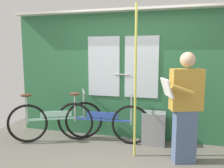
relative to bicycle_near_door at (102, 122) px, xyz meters
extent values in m
cube|color=#2D6B42|center=(0.50, 0.35, 0.78)|extent=(4.55, 0.08, 2.30)
cube|color=silver|center=(-0.05, 0.30, 0.96)|extent=(0.60, 0.02, 1.10)
cube|color=silver|center=(0.65, 0.30, 0.96)|extent=(0.60, 0.02, 1.10)
cylinder|color=#B2B2B7|center=(0.30, 0.28, 0.82)|extent=(0.28, 0.02, 0.02)
cube|color=silver|center=(0.50, 0.25, 1.95)|extent=(4.55, 0.28, 0.04)
torus|color=black|center=(0.52, 0.02, -0.02)|extent=(0.70, 0.08, 0.70)
torus|color=black|center=(-0.51, -0.02, -0.02)|extent=(0.70, 0.08, 0.70)
cube|color=#2D4CB2|center=(0.01, 0.00, 0.04)|extent=(0.98, 0.08, 0.03)
cube|color=#2D4CB2|center=(0.01, 0.00, 0.12)|extent=(0.57, 0.05, 0.10)
cylinder|color=#B7B7BC|center=(-0.51, -0.02, 0.23)|extent=(0.02, 0.02, 0.51)
ellipsoid|color=brown|center=(-0.51, -0.02, 0.48)|extent=(0.20, 0.10, 0.06)
cylinder|color=#B7B7BC|center=(0.52, 0.02, 0.25)|extent=(0.02, 0.02, 0.55)
cylinder|color=#B7B7BC|center=(0.52, 0.02, 0.52)|extent=(0.04, 0.44, 0.02)
torus|color=black|center=(-0.37, 0.07, -0.02)|extent=(0.64, 0.35, 0.70)
torus|color=black|center=(-1.26, -0.36, -0.02)|extent=(0.64, 0.35, 0.70)
cube|color=#9EDBC6|center=(-0.82, -0.14, 0.04)|extent=(0.86, 0.45, 0.03)
cube|color=#9EDBC6|center=(-0.82, -0.14, 0.12)|extent=(0.50, 0.27, 0.10)
cylinder|color=#B7B7BC|center=(-1.26, -0.36, 0.23)|extent=(0.02, 0.02, 0.51)
ellipsoid|color=brown|center=(-1.26, -0.36, 0.48)|extent=(0.22, 0.17, 0.06)
cylinder|color=#B7B7BC|center=(-0.37, 0.07, 0.25)|extent=(0.02, 0.02, 0.55)
cylinder|color=#B7B7BC|center=(-0.37, 0.07, 0.52)|extent=(0.22, 0.41, 0.02)
cube|color=slate|center=(1.38, -0.44, 0.02)|extent=(0.35, 0.27, 0.78)
cube|color=#B78C33|center=(1.38, -0.44, 0.70)|extent=(0.48, 0.33, 0.59)
sphere|color=tan|center=(1.38, -0.44, 1.12)|extent=(0.21, 0.21, 0.21)
cube|color=silver|center=(1.12, -0.52, 0.73)|extent=(0.21, 0.36, 0.26)
cylinder|color=#B78C33|center=(1.31, -0.67, 0.73)|extent=(0.31, 0.16, 0.17)
cylinder|color=#B78C33|center=(1.19, -0.29, 0.73)|extent=(0.31, 0.16, 0.17)
cube|color=gray|center=(0.90, 0.13, -0.09)|extent=(0.40, 0.28, 0.57)
cylinder|color=#C6C14C|center=(0.66, -0.42, 0.78)|extent=(0.04, 0.04, 2.30)
camera|label=1|loc=(1.17, -3.78, 1.23)|focal=36.86mm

